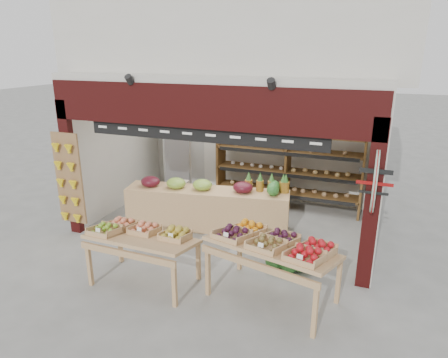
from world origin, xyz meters
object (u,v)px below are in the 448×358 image
display_table_right (274,244)px  display_table_left (139,235)px  back_shelving (288,157)px  mid_counter (207,207)px  cardboard_stack (189,197)px  refrigerator (184,155)px  watermelon_pile (290,255)px

display_table_right → display_table_left: bearing=-174.2°
back_shelving → mid_counter: bearing=-126.5°
back_shelving → display_table_left: 4.18m
back_shelving → cardboard_stack: (-2.12, -0.79, -0.98)m
cardboard_stack → display_table_right: 4.02m
refrigerator → watermelon_pile: refrigerator is taller
refrigerator → display_table_right: 4.94m
back_shelving → cardboard_stack: size_ratio=3.51×
mid_counter → back_shelving: bearing=53.5°
back_shelving → display_table_left: size_ratio=2.04×
cardboard_stack → back_shelving: bearing=20.3°
refrigerator → display_table_left: (1.15, -3.94, -0.20)m
display_table_right → watermelon_pile: bearing=87.5°
back_shelving → display_table_left: (-1.49, -3.89, -0.42)m
mid_counter → display_table_right: 2.74m
back_shelving → watermelon_pile: (0.64, -2.64, -1.01)m
refrigerator → cardboard_stack: size_ratio=2.07×
refrigerator → cardboard_stack: 1.24m
watermelon_pile → display_table_left: bearing=-149.7°
display_table_left → mid_counter: bearing=84.3°
display_table_right → watermelon_pile: 1.25m
back_shelving → watermelon_pile: back_shelving is taller
cardboard_stack → watermelon_pile: 3.33m
mid_counter → display_table_right: bearing=-46.3°
cardboard_stack → watermelon_pile: size_ratio=1.26×
refrigerator → mid_counter: 2.30m
display_table_left → watermelon_pile: display_table_left is taller
refrigerator → cardboard_stack: bearing=-57.4°
back_shelving → display_table_left: back_shelving is taller
cardboard_stack → watermelon_pile: bearing=-33.8°
mid_counter → display_table_right: (1.87, -1.95, 0.44)m
mid_counter → watermelon_pile: (1.92, -0.92, -0.26)m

